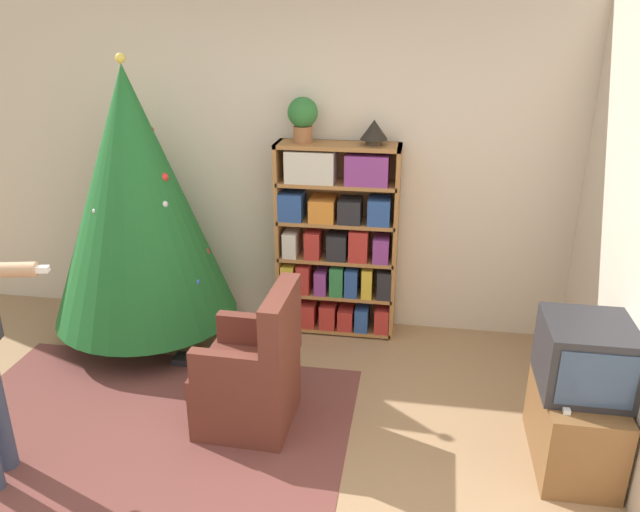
% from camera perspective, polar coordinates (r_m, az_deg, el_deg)
% --- Properties ---
extents(ground_plane, '(14.00, 14.00, 0.00)m').
position_cam_1_polar(ground_plane, '(3.60, -10.50, -21.32)').
color(ground_plane, '#9E7A56').
extents(wall_back, '(8.00, 0.10, 2.60)m').
position_cam_1_polar(wall_back, '(4.92, -2.95, 8.36)').
color(wall_back, beige).
rests_on(wall_back, ground_plane).
extents(area_rug, '(2.52, 2.08, 0.01)m').
position_cam_1_polar(area_rug, '(4.04, -16.70, -16.29)').
color(area_rug, brown).
rests_on(area_rug, ground_plane).
extents(bookshelf, '(0.93, 0.28, 1.52)m').
position_cam_1_polar(bookshelf, '(4.80, 1.55, 1.41)').
color(bookshelf, '#A8703D').
rests_on(bookshelf, ground_plane).
extents(tv_stand, '(0.41, 0.72, 0.49)m').
position_cam_1_polar(tv_stand, '(3.92, 22.19, -14.06)').
color(tv_stand, brown).
rests_on(tv_stand, ground_plane).
extents(television, '(0.47, 0.48, 0.40)m').
position_cam_1_polar(television, '(3.69, 23.16, -8.47)').
color(television, '#28282D').
rests_on(television, tv_stand).
extents(game_remote, '(0.04, 0.12, 0.02)m').
position_cam_1_polar(game_remote, '(3.58, 21.50, -12.68)').
color(game_remote, white).
rests_on(game_remote, tv_stand).
extents(christmas_tree, '(1.37, 1.37, 2.16)m').
position_cam_1_polar(christmas_tree, '(4.75, -16.47, 5.16)').
color(christmas_tree, '#4C3323').
rests_on(christmas_tree, ground_plane).
extents(armchair, '(0.59, 0.58, 0.92)m').
position_cam_1_polar(armchair, '(3.92, -6.17, -10.96)').
color(armchair, brown).
rests_on(armchair, ground_plane).
extents(potted_plant, '(0.22, 0.22, 0.33)m').
position_cam_1_polar(potted_plant, '(4.61, -1.59, 12.64)').
color(potted_plant, '#935B38').
rests_on(potted_plant, bookshelf).
extents(table_lamp, '(0.20, 0.20, 0.18)m').
position_cam_1_polar(table_lamp, '(4.56, 4.97, 11.34)').
color(table_lamp, '#473828').
rests_on(table_lamp, bookshelf).
extents(book_pile_near_tree, '(0.17, 0.16, 0.06)m').
position_cam_1_polar(book_pile_near_tree, '(4.76, -12.28, -9.20)').
color(book_pile_near_tree, '#232328').
rests_on(book_pile_near_tree, ground_plane).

